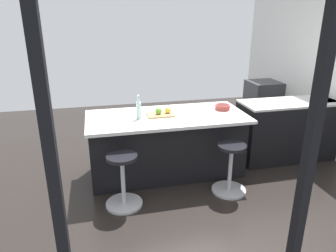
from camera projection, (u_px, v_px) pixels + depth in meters
ground_plane at (172, 169)px, 4.65m from camera, size 7.29×7.29×0.00m
window_panel_rear at (303, 195)px, 1.64m from camera, size 5.24×0.12×2.64m
sink_cabinet at (312, 128)px, 4.98m from camera, size 2.37×0.60×1.20m
oven_range at (263, 103)px, 6.39m from camera, size 0.60×0.61×0.89m
kitchen_island at (166, 144)px, 4.39m from camera, size 2.14×0.98×0.89m
stool_by_window at (230, 170)px, 3.97m from camera, size 0.44×0.44×0.65m
stool_middle at (123, 182)px, 3.69m from camera, size 0.44×0.44×0.65m
cutting_board at (161, 115)px, 4.20m from camera, size 0.36×0.24×0.02m
apple_yellow at (168, 110)px, 4.22m from camera, size 0.08×0.08×0.08m
apple_green at (159, 111)px, 4.18m from camera, size 0.09×0.09×0.09m
water_bottle at (139, 109)px, 4.04m from camera, size 0.06×0.06×0.31m
fruit_bowl at (223, 107)px, 4.44m from camera, size 0.21×0.21×0.07m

